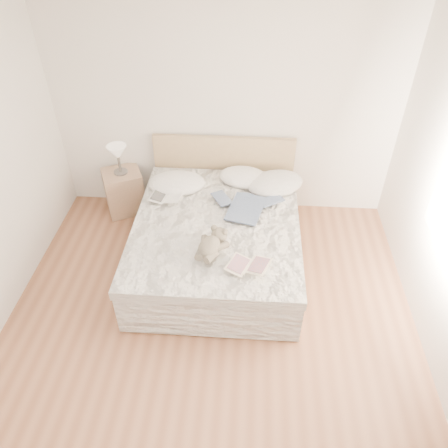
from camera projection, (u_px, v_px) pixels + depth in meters
The scene contains 13 objects.
floor at pixel (207, 346), 4.06m from camera, with size 4.00×4.50×0.00m, color brown.
ceiling at pixel (195, 49), 2.34m from camera, with size 4.00×4.50×0.00m, color white.
wall_back at pixel (224, 107), 4.93m from camera, with size 4.00×0.02×2.70m, color silver.
bed at pixel (217, 237), 4.79m from camera, with size 1.72×2.14×1.00m.
nightstand at pixel (124, 191), 5.51m from camera, with size 0.45×0.40×0.56m, color #A08061.
table_lamp at pixel (118, 154), 5.16m from camera, with size 0.30×0.30×0.37m.
pillow_left at pixel (177, 183), 5.01m from camera, with size 0.65×0.45×0.19m, color white.
pillow_middle at pixel (244, 177), 5.10m from camera, with size 0.59×0.42×0.18m, color white.
pillow_right at pixel (275, 183), 5.01m from camera, with size 0.66×0.47×0.20m, color silver.
blouse at pixel (246, 208), 4.66m from camera, with size 0.54×0.58×0.02m, color #3D4C6A, non-canonical shape.
photo_book at pixel (166, 197), 4.82m from camera, with size 0.35×0.24×0.03m, color white.
childrens_book at pixel (249, 266), 4.00m from camera, with size 0.38×0.26×0.02m, color #FCEDCB.
teddy_bear at pixel (209, 252), 4.11m from camera, with size 0.26×0.36×0.19m, color #6B6252, non-canonical shape.
Camera 1 is at (0.32, -2.39, 3.47)m, focal length 35.00 mm.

